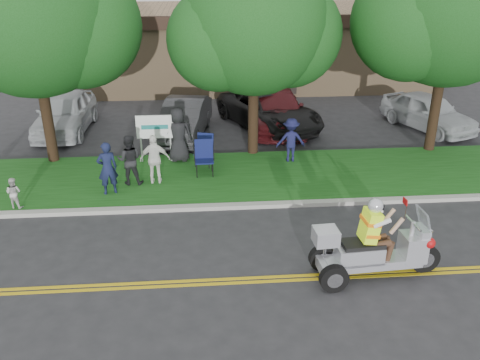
{
  "coord_description": "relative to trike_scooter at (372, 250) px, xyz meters",
  "views": [
    {
      "loc": [
        -1.34,
        -9.91,
        6.72
      ],
      "look_at": [
        -0.38,
        2.0,
        1.35
      ],
      "focal_mm": 38.0,
      "sensor_mm": 36.0,
      "label": 1
    }
  ],
  "objects": [
    {
      "name": "spectator_adult_left",
      "position": [
        -6.48,
        4.68,
        0.23
      ],
      "size": [
        0.69,
        0.56,
        1.62
      ],
      "primitive_type": "imported",
      "rotation": [
        0.0,
        0.0,
        3.48
      ],
      "color": "#151C3C",
      "rests_on": "grass_verge"
    },
    {
      "name": "centerline_far",
      "position": [
        -2.35,
        0.13,
        -0.68
      ],
      "size": [
        60.0,
        0.1,
        0.01
      ],
      "primitive_type": "cube",
      "color": "gold",
      "rests_on": "ground"
    },
    {
      "name": "parked_car_left",
      "position": [
        -4.35,
        10.01,
        0.04
      ],
      "size": [
        2.32,
        4.63,
        1.46
      ],
      "primitive_type": "imported",
      "rotation": [
        0.0,
        0.0,
        -0.18
      ],
      "color": "#323235",
      "rests_on": "ground"
    },
    {
      "name": "spectator_chair_a",
      "position": [
        -0.64,
        6.84,
        0.18
      ],
      "size": [
        1.0,
        0.6,
        1.52
      ],
      "primitive_type": "imported",
      "rotation": [
        0.0,
        0.0,
        3.11
      ],
      "color": "#171841",
      "rests_on": "grass_verge"
    },
    {
      "name": "child_right",
      "position": [
        -9.0,
        3.95,
        -0.13
      ],
      "size": [
        0.51,
        0.44,
        0.9
      ],
      "primitive_type": "imported",
      "rotation": [
        0.0,
        0.0,
        2.88
      ],
      "color": "beige",
      "rests_on": "grass_verge"
    },
    {
      "name": "parked_car_far_left",
      "position": [
        -9.16,
        10.97,
        0.12
      ],
      "size": [
        1.98,
        4.76,
        1.61
      ],
      "primitive_type": "imported",
      "rotation": [
        0.0,
        0.0,
        -0.02
      ],
      "color": "#B6B9BD",
      "rests_on": "ground"
    },
    {
      "name": "lawn_chair_a",
      "position": [
        -3.6,
        6.75,
        0.02
      ],
      "size": [
        0.7,
        0.71,
        1.06
      ],
      "rotation": [
        0.0,
        0.0,
        -0.29
      ],
      "color": "black",
      "rests_on": "grass_verge"
    },
    {
      "name": "business_sign",
      "position": [
        -5.25,
        7.15,
        0.57
      ],
      "size": [
        1.25,
        0.06,
        1.75
      ],
      "color": "silver",
      "rests_on": "ground"
    },
    {
      "name": "ground",
      "position": [
        -2.35,
        0.55,
        -0.69
      ],
      "size": [
        120.0,
        120.0,
        0.0
      ],
      "primitive_type": "plane",
      "color": "#28282B",
      "rests_on": "ground"
    },
    {
      "name": "commercial_building",
      "position": [
        -0.35,
        19.53,
        1.32
      ],
      "size": [
        18.0,
        8.2,
        4.0
      ],
      "color": "#9E7F5B",
      "rests_on": "ground"
    },
    {
      "name": "trike_scooter",
      "position": [
        0.0,
        0.0,
        0.0
      ],
      "size": [
        3.01,
        1.03,
        1.97
      ],
      "rotation": [
        0.0,
        0.0,
        0.07
      ],
      "color": "black",
      "rests_on": "ground"
    },
    {
      "name": "centerline_near",
      "position": [
        -2.35,
        -0.03,
        -0.68
      ],
      "size": [
        60.0,
        0.1,
        0.01
      ],
      "primitive_type": "cube",
      "color": "gold",
      "rests_on": "ground"
    },
    {
      "name": "spectator_adult_right",
      "position": [
        -5.14,
        5.35,
        0.2
      ],
      "size": [
        0.93,
        0.4,
        1.57
      ],
      "primitive_type": "imported",
      "rotation": [
        0.0,
        0.0,
        3.16
      ],
      "color": "white",
      "rests_on": "grass_verge"
    },
    {
      "name": "lawn_chair_b",
      "position": [
        -3.62,
        5.97,
        0.05
      ],
      "size": [
        0.6,
        0.62,
        1.12
      ],
      "rotation": [
        0.0,
        0.0,
        0.02
      ],
      "color": "black",
      "rests_on": "grass_verge"
    },
    {
      "name": "parked_car_far_right",
      "position": [
        5.65,
        10.15,
        0.05
      ],
      "size": [
        3.23,
        4.65,
        1.47
      ],
      "primitive_type": "imported",
      "rotation": [
        0.0,
        0.0,
        0.39
      ],
      "color": "#B2B6BA",
      "rests_on": "ground"
    },
    {
      "name": "tree_mid",
      "position": [
        -1.79,
        7.79,
        3.75
      ],
      "size": [
        5.88,
        4.8,
        7.05
      ],
      "color": "#332114",
      "rests_on": "ground"
    },
    {
      "name": "parked_car_mid",
      "position": [
        -0.85,
        10.84,
        0.06
      ],
      "size": [
        4.51,
        5.92,
        1.49
      ],
      "primitive_type": "imported",
      "rotation": [
        0.0,
        0.0,
        0.43
      ],
      "color": "black",
      "rests_on": "ground"
    },
    {
      "name": "tree_left",
      "position": [
        -8.79,
        7.59,
        4.16
      ],
      "size": [
        6.62,
        5.4,
        7.78
      ],
      "color": "#332114",
      "rests_on": "ground"
    },
    {
      "name": "spectator_chair_b",
      "position": [
        -4.46,
        7.16,
        0.36
      ],
      "size": [
        0.95,
        0.65,
        1.88
      ],
      "primitive_type": "imported",
      "rotation": [
        0.0,
        0.0,
        3.09
      ],
      "color": "black",
      "rests_on": "grass_verge"
    },
    {
      "name": "grass_verge",
      "position": [
        -2.35,
        5.75,
        -0.63
      ],
      "size": [
        60.0,
        4.0,
        0.1
      ],
      "primitive_type": "cube",
      "color": "#174A13",
      "rests_on": "ground"
    },
    {
      "name": "tree_right",
      "position": [
        4.72,
        7.59,
        4.34
      ],
      "size": [
        6.86,
        5.6,
        8.07
      ],
      "color": "#332114",
      "rests_on": "ground"
    },
    {
      "name": "spectator_adult_mid",
      "position": [
        -5.92,
        5.35,
        0.21
      ],
      "size": [
        0.8,
        0.63,
        1.58
      ],
      "primitive_type": "imported",
      "rotation": [
        0.0,
        0.0,
        3.09
      ],
      "color": "black",
      "rests_on": "grass_verge"
    },
    {
      "name": "curb",
      "position": [
        -2.35,
        3.6,
        -0.63
      ],
      "size": [
        60.0,
        0.25,
        0.12
      ],
      "primitive_type": "cube",
      "color": "#A8A89E",
      "rests_on": "ground"
    },
    {
      "name": "parked_car_right",
      "position": [
        -0.56,
        11.03,
        0.09
      ],
      "size": [
        2.39,
        5.45,
        1.56
      ],
      "primitive_type": "imported",
      "rotation": [
        0.0,
        0.0,
        -0.04
      ],
      "color": "#491114",
      "rests_on": "ground"
    }
  ]
}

